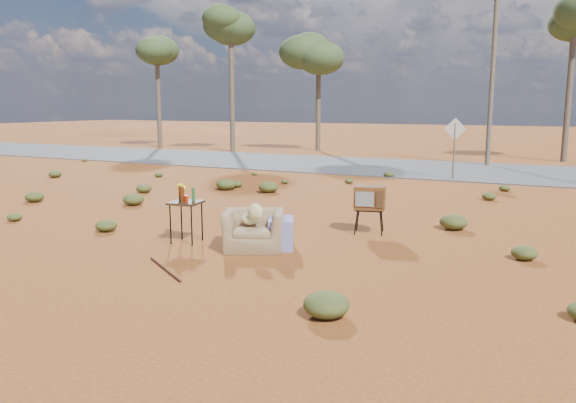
% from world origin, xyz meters
% --- Properties ---
extents(ground, '(140.00, 140.00, 0.00)m').
position_xyz_m(ground, '(0.00, 0.00, 0.00)').
color(ground, '#98521E').
rests_on(ground, ground).
extents(highway, '(140.00, 7.00, 0.04)m').
position_xyz_m(highway, '(0.00, 15.00, 0.02)').
color(highway, '#565659').
rests_on(highway, ground).
extents(dirt_mound, '(26.00, 18.00, 2.00)m').
position_xyz_m(dirt_mound, '(-30.00, 34.00, 0.00)').
color(dirt_mound, '#9D5326').
rests_on(dirt_mound, ground).
extents(armchair, '(1.41, 1.28, 0.95)m').
position_xyz_m(armchair, '(0.03, 0.44, 0.44)').
color(armchair, olive).
rests_on(armchair, ground).
extents(tv_unit, '(0.72, 0.62, 0.99)m').
position_xyz_m(tv_unit, '(1.47, 2.56, 0.74)').
color(tv_unit, black).
rests_on(tv_unit, ground).
extents(side_table, '(0.64, 0.64, 1.12)m').
position_xyz_m(side_table, '(-1.50, 0.29, 0.83)').
color(side_table, '#322312').
rests_on(side_table, ground).
extents(rusty_bar, '(1.27, 0.87, 0.04)m').
position_xyz_m(rusty_bar, '(-0.66, -1.42, 0.02)').
color(rusty_bar, '#4F2615').
rests_on(rusty_bar, ground).
extents(road_sign, '(0.78, 0.06, 2.19)m').
position_xyz_m(road_sign, '(1.50, 12.00, 1.50)').
color(road_sign, brown).
rests_on(road_sign, ground).
extents(eucalyptus_far_left, '(3.20, 3.20, 7.10)m').
position_xyz_m(eucalyptus_far_left, '(-18.00, 20.00, 5.94)').
color(eucalyptus_far_left, brown).
rests_on(eucalyptus_far_left, ground).
extents(eucalyptus_left, '(3.20, 3.20, 8.10)m').
position_xyz_m(eucalyptus_left, '(-12.00, 19.00, 6.92)').
color(eucalyptus_left, brown).
rests_on(eucalyptus_left, ground).
extents(eucalyptus_near_left, '(3.20, 3.20, 6.60)m').
position_xyz_m(eucalyptus_near_left, '(-8.00, 22.00, 5.45)').
color(eucalyptus_near_left, brown).
rests_on(eucalyptus_near_left, ground).
extents(eucalyptus_center, '(3.20, 3.20, 7.60)m').
position_xyz_m(eucalyptus_center, '(5.00, 21.00, 6.43)').
color(eucalyptus_center, brown).
rests_on(eucalyptus_center, ground).
extents(utility_pole_center, '(1.40, 0.20, 8.00)m').
position_xyz_m(utility_pole_center, '(2.00, 17.50, 4.15)').
color(utility_pole_center, brown).
rests_on(utility_pole_center, ground).
extents(scrub_patch, '(17.49, 8.07, 0.33)m').
position_xyz_m(scrub_patch, '(-0.82, 4.41, 0.14)').
color(scrub_patch, '#475224').
rests_on(scrub_patch, ground).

